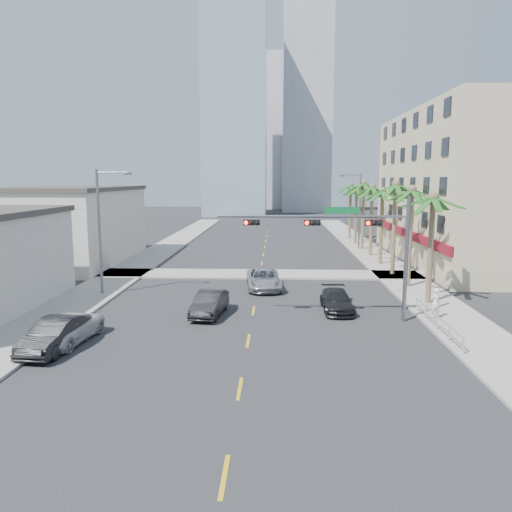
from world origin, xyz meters
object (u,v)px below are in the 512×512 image
(car_lane_left, at_px, (210,304))
(car_parked_far, at_px, (64,330))
(car_parked_mid, at_px, (55,335))
(car_lane_right, at_px, (337,301))
(pedestrian, at_px, (435,303))
(traffic_signal_mast, at_px, (351,236))
(car_lane_center, at_px, (264,279))

(car_lane_left, bearing_deg, car_parked_far, -133.92)
(car_parked_mid, xyz_separation_m, car_lane_right, (14.71, 8.01, -0.12))
(car_lane_right, height_order, pedestrian, pedestrian)
(traffic_signal_mast, distance_m, car_parked_far, 16.48)
(car_lane_right, bearing_deg, traffic_signal_mast, -78.87)
(traffic_signal_mast, distance_m, car_lane_right, 4.96)
(traffic_signal_mast, height_order, car_lane_right, traffic_signal_mast)
(car_parked_mid, bearing_deg, car_lane_center, 60.19)
(car_lane_center, bearing_deg, car_parked_mid, -130.02)
(car_lane_center, bearing_deg, car_parked_far, -132.16)
(car_parked_far, xyz_separation_m, car_lane_right, (14.71, 6.93, -0.03))
(car_parked_mid, xyz_separation_m, pedestrian, (20.30, 6.08, 0.27))
(car_parked_mid, relative_size, car_lane_left, 1.06)
(pedestrian, bearing_deg, car_parked_far, -5.44)
(traffic_signal_mast, distance_m, car_parked_mid, 16.80)
(car_lane_right, bearing_deg, car_parked_mid, -152.19)
(traffic_signal_mast, bearing_deg, car_lane_left, 173.96)
(traffic_signal_mast, xyz_separation_m, car_parked_far, (-15.18, -4.69, -4.37))
(car_lane_left, relative_size, car_lane_right, 0.98)
(car_parked_mid, distance_m, pedestrian, 21.20)
(car_parked_far, xyz_separation_m, car_lane_left, (6.74, 5.59, 0.05))
(car_lane_center, height_order, pedestrian, pedestrian)
(traffic_signal_mast, height_order, car_lane_center, traffic_signal_mast)
(car_lane_center, distance_m, pedestrian, 13.23)
(car_parked_mid, bearing_deg, car_parked_far, 94.98)
(car_lane_right, bearing_deg, pedestrian, -19.74)
(car_parked_mid, relative_size, car_lane_right, 1.04)
(car_parked_far, distance_m, car_lane_center, 16.47)
(car_lane_left, xyz_separation_m, car_lane_right, (7.97, 1.34, -0.07))
(car_lane_center, bearing_deg, car_lane_right, -57.53)
(car_lane_left, height_order, pedestrian, pedestrian)
(car_parked_mid, relative_size, car_lane_center, 0.87)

